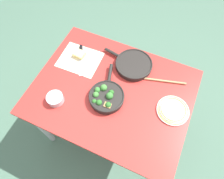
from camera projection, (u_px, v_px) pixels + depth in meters
ground_plane at (112, 126)px, 2.06m from camera, size 14.00×14.00×0.00m
dining_table_red at (112, 97)px, 1.47m from camera, size 1.09×0.85×0.77m
skillet_broccoli at (106, 96)px, 1.33m from camera, size 0.24×0.37×0.08m
skillet_eggs at (133, 64)px, 1.46m from camera, size 0.39×0.27×0.04m
wooden_spoon at (150, 79)px, 1.42m from camera, size 0.41×0.14×0.02m
parchment_sheet at (80, 59)px, 1.51m from camera, size 0.31×0.26×0.00m
grater_knife at (81, 56)px, 1.52m from camera, size 0.15×0.26×0.02m
cheese_block at (79, 54)px, 1.51m from camera, size 0.09×0.07×0.04m
dinner_plate_stack at (173, 110)px, 1.30m from camera, size 0.21×0.21×0.03m
prep_bowl_steel at (55, 99)px, 1.33m from camera, size 0.11×0.11×0.05m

